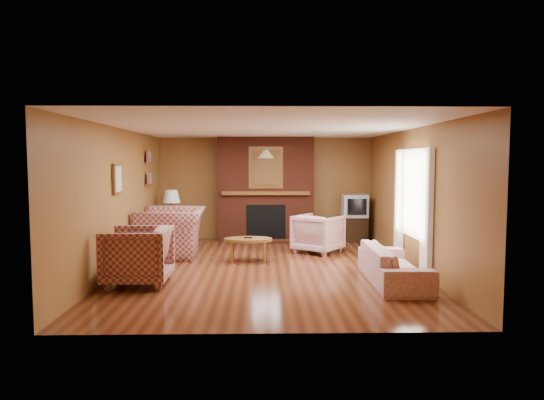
{
  "coord_description": "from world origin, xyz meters",
  "views": [
    {
      "loc": [
        -0.09,
        -8.29,
        1.83
      ],
      "look_at": [
        0.09,
        0.6,
        1.13
      ],
      "focal_mm": 32.0,
      "sensor_mm": 36.0,
      "label": 1
    }
  ],
  "objects_px": {
    "fireplace": "(266,190)",
    "plaid_loveseat": "(172,232)",
    "plaid_armchair": "(137,256)",
    "crt_tv": "(355,206)",
    "floral_armchair": "(318,233)",
    "tv_stand": "(354,229)",
    "coffee_table": "(248,241)",
    "floral_sofa": "(394,265)",
    "side_table": "(172,232)",
    "table_lamp": "(171,203)"
  },
  "relations": [
    {
      "from": "plaid_loveseat",
      "to": "tv_stand",
      "type": "height_order",
      "value": "plaid_loveseat"
    },
    {
      "from": "plaid_armchair",
      "to": "coffee_table",
      "type": "distance_m",
      "value": 2.28
    },
    {
      "from": "fireplace",
      "to": "plaid_loveseat",
      "type": "height_order",
      "value": "fireplace"
    },
    {
      "from": "plaid_armchair",
      "to": "crt_tv",
      "type": "height_order",
      "value": "crt_tv"
    },
    {
      "from": "crt_tv",
      "to": "floral_armchair",
      "type": "bearing_deg",
      "value": -125.39
    },
    {
      "from": "floral_armchair",
      "to": "plaid_armchair",
      "type": "bearing_deg",
      "value": 76.64
    },
    {
      "from": "coffee_table",
      "to": "plaid_armchair",
      "type": "bearing_deg",
      "value": -134.89
    },
    {
      "from": "tv_stand",
      "to": "plaid_loveseat",
      "type": "bearing_deg",
      "value": -159.06
    },
    {
      "from": "floral_armchair",
      "to": "tv_stand",
      "type": "height_order",
      "value": "floral_armchair"
    },
    {
      "from": "plaid_armchair",
      "to": "floral_sofa",
      "type": "xyz_separation_m",
      "value": [
        3.85,
        0.02,
        -0.16
      ]
    },
    {
      "from": "plaid_loveseat",
      "to": "fireplace",
      "type": "bearing_deg",
      "value": 132.57
    },
    {
      "from": "plaid_loveseat",
      "to": "floral_sofa",
      "type": "relative_size",
      "value": 0.75
    },
    {
      "from": "plaid_loveseat",
      "to": "tv_stand",
      "type": "xyz_separation_m",
      "value": [
        3.9,
        1.68,
        -0.18
      ]
    },
    {
      "from": "floral_sofa",
      "to": "floral_armchair",
      "type": "bearing_deg",
      "value": 20.02
    },
    {
      "from": "crt_tv",
      "to": "side_table",
      "type": "bearing_deg",
      "value": -175.26
    },
    {
      "from": "crt_tv",
      "to": "fireplace",
      "type": "bearing_deg",
      "value": 174.7
    },
    {
      "from": "plaid_loveseat",
      "to": "table_lamp",
      "type": "height_order",
      "value": "table_lamp"
    },
    {
      "from": "floral_armchair",
      "to": "plaid_loveseat",
      "type": "bearing_deg",
      "value": 41.95
    },
    {
      "from": "plaid_armchair",
      "to": "side_table",
      "type": "bearing_deg",
      "value": -178.17
    },
    {
      "from": "fireplace",
      "to": "table_lamp",
      "type": "bearing_deg",
      "value": -165.71
    },
    {
      "from": "fireplace",
      "to": "floral_sofa",
      "type": "distance_m",
      "value": 4.6
    },
    {
      "from": "floral_armchair",
      "to": "crt_tv",
      "type": "distance_m",
      "value": 1.78
    },
    {
      "from": "plaid_armchair",
      "to": "floral_armchair",
      "type": "distance_m",
      "value": 3.91
    },
    {
      "from": "floral_sofa",
      "to": "table_lamp",
      "type": "height_order",
      "value": "table_lamp"
    },
    {
      "from": "plaid_armchair",
      "to": "fireplace",
      "type": "bearing_deg",
      "value": 154.05
    },
    {
      "from": "fireplace",
      "to": "plaid_loveseat",
      "type": "xyz_separation_m",
      "value": [
        -1.85,
        -1.87,
        -0.72
      ]
    },
    {
      "from": "plaid_loveseat",
      "to": "plaid_armchair",
      "type": "relative_size",
      "value": 1.49
    },
    {
      "from": "fireplace",
      "to": "floral_sofa",
      "type": "bearing_deg",
      "value": -65.08
    },
    {
      "from": "side_table",
      "to": "crt_tv",
      "type": "distance_m",
      "value": 4.2
    },
    {
      "from": "plaid_armchair",
      "to": "floral_armchair",
      "type": "relative_size",
      "value": 1.12
    },
    {
      "from": "plaid_armchair",
      "to": "crt_tv",
      "type": "distance_m",
      "value": 5.61
    },
    {
      "from": "coffee_table",
      "to": "tv_stand",
      "type": "height_order",
      "value": "tv_stand"
    },
    {
      "from": "floral_armchair",
      "to": "table_lamp",
      "type": "xyz_separation_m",
      "value": [
        -3.15,
        1.07,
        0.53
      ]
    },
    {
      "from": "plaid_loveseat",
      "to": "crt_tv",
      "type": "height_order",
      "value": "crt_tv"
    },
    {
      "from": "plaid_armchair",
      "to": "tv_stand",
      "type": "bearing_deg",
      "value": 133.89
    },
    {
      "from": "plaid_loveseat",
      "to": "floral_sofa",
      "type": "distance_m",
      "value": 4.36
    },
    {
      "from": "plaid_armchair",
      "to": "floral_armchair",
      "type": "xyz_separation_m",
      "value": [
        3.0,
        2.51,
        -0.05
      ]
    },
    {
      "from": "plaid_armchair",
      "to": "side_table",
      "type": "relative_size",
      "value": 1.72
    },
    {
      "from": "coffee_table",
      "to": "crt_tv",
      "type": "relative_size",
      "value": 1.51
    },
    {
      "from": "tv_stand",
      "to": "crt_tv",
      "type": "xyz_separation_m",
      "value": [
        0.0,
        -0.01,
        0.54
      ]
    },
    {
      "from": "tv_stand",
      "to": "floral_sofa",
      "type": "bearing_deg",
      "value": -94.59
    },
    {
      "from": "coffee_table",
      "to": "floral_armchair",
      "type": "bearing_deg",
      "value": 32.8
    },
    {
      "from": "fireplace",
      "to": "coffee_table",
      "type": "bearing_deg",
      "value": -97.85
    },
    {
      "from": "plaid_armchair",
      "to": "side_table",
      "type": "height_order",
      "value": "plaid_armchair"
    },
    {
      "from": "floral_armchair",
      "to": "coffee_table",
      "type": "bearing_deg",
      "value": 69.51
    },
    {
      "from": "floral_sofa",
      "to": "table_lamp",
      "type": "relative_size",
      "value": 2.89
    },
    {
      "from": "fireplace",
      "to": "crt_tv",
      "type": "height_order",
      "value": "fireplace"
    },
    {
      "from": "plaid_armchair",
      "to": "side_table",
      "type": "distance_m",
      "value": 3.58
    },
    {
      "from": "side_table",
      "to": "crt_tv",
      "type": "height_order",
      "value": "crt_tv"
    },
    {
      "from": "floral_armchair",
      "to": "tv_stand",
      "type": "distance_m",
      "value": 1.74
    }
  ]
}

